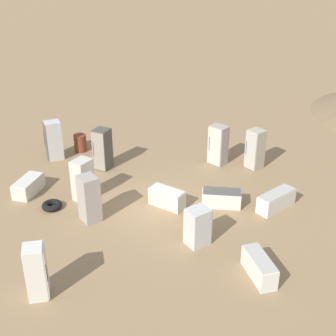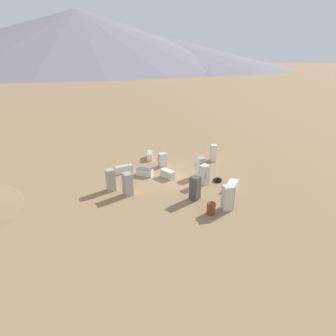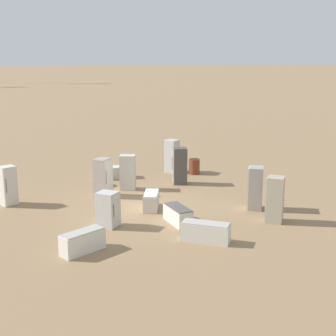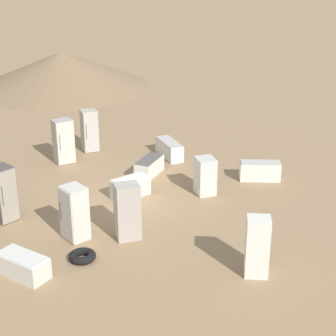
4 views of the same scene
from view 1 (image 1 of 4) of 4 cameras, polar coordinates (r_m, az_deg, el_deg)
name	(u,v)px [view 1 (image 1 of 4)]	position (r m, az deg, el deg)	size (l,w,h in m)	color
ground_plane	(154,208)	(18.99, -1.72, -4.84)	(1000.00, 1000.00, 0.00)	#937551
discarded_fridge_0	(102,149)	(21.89, -8.00, 2.31)	(0.87, 0.83, 1.94)	#4C4742
discarded_fridge_1	(198,227)	(16.59, 3.66, -7.16)	(1.02, 1.02, 1.41)	silver
discarded_fridge_2	(218,145)	(22.25, 6.12, 2.79)	(0.95, 1.00, 1.91)	#A89E93
discarded_fridge_3	(28,186)	(20.72, -16.65, -2.12)	(1.59, 0.82, 0.66)	beige
discarded_fridge_4	(167,198)	(18.91, -0.14, -3.65)	(1.11, 1.57, 0.75)	beige
discarded_fridge_5	(89,199)	(18.01, -9.57, -3.69)	(1.00, 1.00, 1.86)	#A89E93
discarded_fridge_6	(221,198)	(19.05, 6.53, -3.68)	(0.78, 1.61, 0.69)	silver
discarded_fridge_7	(259,267)	(15.58, 11.06, -11.75)	(1.68, 1.23, 0.76)	silver
discarded_fridge_8	(53,140)	(23.29, -13.79, 3.29)	(0.97, 1.00, 1.92)	silver
discarded_fridge_9	(255,149)	(22.10, 10.57, 2.27)	(0.95, 0.95, 1.89)	#B2A88E
discarded_fridge_10	(83,180)	(19.48, -10.38, -1.41)	(0.95, 0.89, 1.78)	beige
discarded_fridge_11	(36,272)	(14.82, -15.75, -12.11)	(0.84, 0.83, 1.80)	silver
discarded_fridge_12	(276,200)	(19.25, 13.05, -3.86)	(1.77, 1.56, 0.72)	silver
scrap_tire	(52,205)	(19.45, -13.96, -4.45)	(0.81, 0.81, 0.25)	black
rusty_barrel	(80,143)	(24.05, -10.65, 3.02)	(0.62, 0.62, 0.88)	brown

